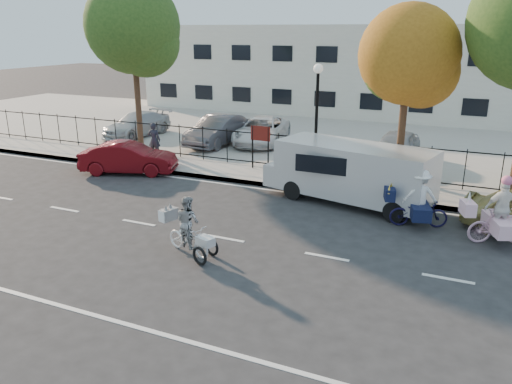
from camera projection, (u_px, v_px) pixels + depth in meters
The scene contains 21 objects.
ground at pixel (225, 239), 14.25m from camera, with size 120.00×120.00×0.00m, color #333334.
road_markings at pixel (225, 238), 14.25m from camera, with size 60.00×9.52×0.01m, color silver, non-canonical shape.
curb at pixel (287, 187), 18.61m from camera, with size 60.00×0.10×0.15m, color #A8A399.
sidewalk at pixel (297, 180), 19.53m from camera, with size 60.00×2.20×0.15m, color #A8A399.
parking_lot at pixel (351, 137), 27.26m from camera, with size 60.00×15.60×0.15m, color #A8A399.
iron_fence at pixel (306, 153), 20.23m from camera, with size 58.00×0.06×1.50m, color black, non-canonical shape.
building at pixel (387, 70), 35.05m from camera, with size 34.00×10.00×6.00m, color silver.
lamppost at pixel (317, 101), 19.00m from camera, with size 0.36×0.36×4.33m.
street_sign at pixel (260, 139), 20.43m from camera, with size 0.85×0.06×1.80m.
zebra_trike at pixel (188, 231), 13.14m from camera, with size 1.86×1.16×1.60m.
unicorn_bike at pixel (500, 219), 13.70m from camera, with size 2.00×1.45×1.97m.
bull_bike at pixel (418, 204), 14.92m from camera, with size 1.97×1.39×1.78m.
white_van at pixel (351, 171), 16.86m from camera, with size 6.08×3.05×2.04m.
red_sedan at pixel (129, 158), 20.58m from camera, with size 1.36×3.89×1.28m, color #5F0A10.
pedestrian at pixel (154, 140), 22.61m from camera, with size 0.57×0.37×1.56m, color black.
lot_car_a at pixel (137, 124), 27.12m from camera, with size 1.76×4.32×1.25m, color #B6BBBF.
lot_car_b at pixel (262, 131), 25.33m from camera, with size 2.18×4.72×1.31m, color white.
lot_car_c at pixel (218, 130), 25.03m from camera, with size 1.53×4.39×1.45m, color #4B4C53.
lot_car_d at pixel (396, 148), 21.46m from camera, with size 1.64×4.09×1.39m, color #979A9E.
tree_west at pixel (136, 31), 23.05m from camera, with size 4.39×4.39×8.04m.
tree_mid at pixel (412, 60), 18.02m from camera, with size 3.64×3.63×6.65m.
Camera 1 is at (6.12, -11.65, 5.68)m, focal length 35.00 mm.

